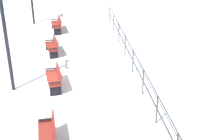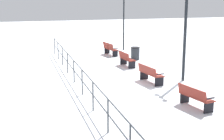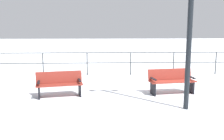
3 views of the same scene
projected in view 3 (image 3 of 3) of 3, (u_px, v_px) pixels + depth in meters
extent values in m
plane|color=white|center=(173.00, 95.00, 8.99)|extent=(80.00, 80.00, 0.00)
cube|color=maroon|center=(60.00, 85.00, 8.65)|extent=(0.77, 1.60, 0.04)
cube|color=maroon|center=(59.00, 77.00, 8.85)|extent=(0.40, 1.53, 0.39)
cube|color=black|center=(39.00, 92.00, 8.53)|extent=(0.43, 0.13, 0.42)
cube|color=black|center=(80.00, 90.00, 8.85)|extent=(0.43, 0.13, 0.42)
cube|color=black|center=(39.00, 82.00, 8.45)|extent=(0.44, 0.15, 0.04)
cube|color=black|center=(80.00, 80.00, 8.77)|extent=(0.44, 0.15, 0.04)
cube|color=maroon|center=(172.00, 81.00, 9.03)|extent=(0.74, 1.67, 0.04)
cube|color=maroon|center=(170.00, 74.00, 9.25)|extent=(0.34, 1.61, 0.39)
cube|color=black|center=(153.00, 88.00, 8.94)|extent=(0.46, 0.12, 0.45)
cube|color=black|center=(191.00, 87.00, 9.21)|extent=(0.46, 0.12, 0.45)
cube|color=black|center=(153.00, 79.00, 8.86)|extent=(0.46, 0.14, 0.04)
cube|color=black|center=(192.00, 77.00, 9.13)|extent=(0.46, 0.14, 0.04)
cylinder|color=black|center=(190.00, 22.00, 7.05)|extent=(0.14, 0.14, 4.94)
cylinder|color=#383D42|center=(43.00, 64.00, 12.34)|extent=(0.05, 0.05, 1.10)
cylinder|color=#383D42|center=(87.00, 64.00, 12.44)|extent=(0.05, 0.05, 1.10)
cylinder|color=#383D42|center=(131.00, 64.00, 12.53)|extent=(0.05, 0.05, 1.10)
cylinder|color=#383D42|center=(173.00, 64.00, 12.62)|extent=(0.05, 0.05, 1.10)
cylinder|color=#383D42|center=(216.00, 63.00, 12.71)|extent=(0.05, 0.05, 1.10)
cylinder|color=#383D42|center=(152.00, 52.00, 12.48)|extent=(0.04, 18.91, 0.04)
cylinder|color=#383D42|center=(152.00, 63.00, 12.56)|extent=(0.04, 18.91, 0.04)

